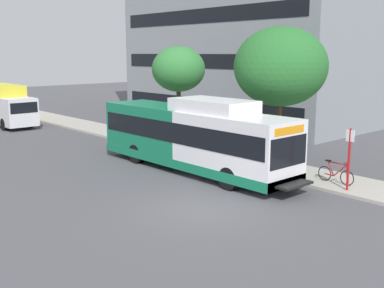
# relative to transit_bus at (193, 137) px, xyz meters

# --- Properties ---
(ground_plane) EXTENTS (120.00, 120.00, 0.00)m
(ground_plane) POSITION_rel_transit_bus_xyz_m (-3.83, 3.33, -1.70)
(ground_plane) COLOR #4C4C51
(sidewalk_curb) EXTENTS (3.00, 56.00, 0.14)m
(sidewalk_curb) POSITION_rel_transit_bus_xyz_m (3.17, 1.33, -1.63)
(sidewalk_curb) COLOR #A8A399
(sidewalk_curb) RESTS_ON ground
(transit_bus) EXTENTS (2.58, 12.25, 3.65)m
(transit_bus) POSITION_rel_transit_bus_xyz_m (0.00, 0.00, 0.00)
(transit_bus) COLOR white
(transit_bus) RESTS_ON ground
(bus_stop_sign_pole) EXTENTS (0.10, 0.36, 2.60)m
(bus_stop_sign_pole) POSITION_rel_transit_bus_xyz_m (2.16, -7.15, -0.05)
(bus_stop_sign_pole) COLOR red
(bus_stop_sign_pole) RESTS_ON sidewalk_curb
(bicycle_parked) EXTENTS (0.52, 1.76, 1.02)m
(bicycle_parked) POSITION_rel_transit_bus_xyz_m (2.78, -6.23, -1.14)
(bicycle_parked) COLOR black
(bicycle_parked) RESTS_ON sidewalk_curb
(street_tree_near_stop) EXTENTS (4.73, 4.73, 6.95)m
(street_tree_near_stop) POSITION_rel_transit_bus_xyz_m (4.21, -1.92, 3.36)
(street_tree_near_stop) COLOR #4C3823
(street_tree_near_stop) RESTS_ON sidewalk_curb
(street_tree_mid_block) EXTENTS (3.31, 3.31, 6.04)m
(street_tree_mid_block) POSITION_rel_transit_bus_xyz_m (3.88, 5.67, 3.04)
(street_tree_mid_block) COLOR #4C3823
(street_tree_mid_block) RESTS_ON sidewalk_curb
(box_truck_background) EXTENTS (2.32, 7.01, 3.25)m
(box_truck_background) POSITION_rel_transit_bus_xyz_m (-1.24, 21.00, 0.04)
(box_truck_background) COLOR silver
(box_truck_background) RESTS_ON ground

